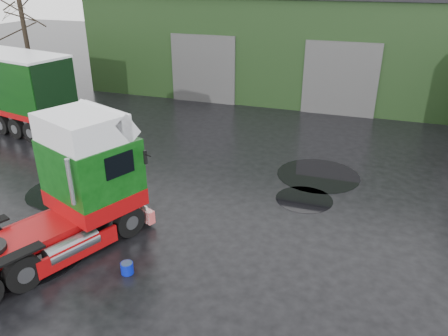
{
  "coord_description": "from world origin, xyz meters",
  "views": [
    {
      "loc": [
        3.71,
        -10.39,
        7.49
      ],
      "look_at": [
        -0.41,
        1.56,
        1.7
      ],
      "focal_mm": 35.0,
      "sensor_mm": 36.0,
      "label": 1
    }
  ],
  "objects_px": {
    "tree_back_a": "(269,2)",
    "warehouse": "(351,42)",
    "wash_bucket": "(127,268)",
    "tree_left": "(24,27)",
    "hero_tractor": "(36,194)"
  },
  "relations": [
    {
      "from": "warehouse",
      "to": "tree_left",
      "type": "height_order",
      "value": "tree_left"
    },
    {
      "from": "warehouse",
      "to": "tree_left",
      "type": "bearing_deg",
      "value": -157.17
    },
    {
      "from": "wash_bucket",
      "to": "tree_left",
      "type": "distance_m",
      "value": 21.17
    },
    {
      "from": "tree_left",
      "to": "tree_back_a",
      "type": "bearing_deg",
      "value": 58.57
    },
    {
      "from": "hero_tractor",
      "to": "wash_bucket",
      "type": "distance_m",
      "value": 3.18
    },
    {
      "from": "tree_back_a",
      "to": "warehouse",
      "type": "bearing_deg",
      "value": -51.34
    },
    {
      "from": "warehouse",
      "to": "tree_left",
      "type": "xyz_separation_m",
      "value": [
        -19.0,
        -8.0,
        1.09
      ]
    },
    {
      "from": "wash_bucket",
      "to": "tree_back_a",
      "type": "distance_m",
      "value": 32.81
    },
    {
      "from": "wash_bucket",
      "to": "warehouse",
      "type": "bearing_deg",
      "value": 80.13
    },
    {
      "from": "wash_bucket",
      "to": "tree_back_a",
      "type": "relative_size",
      "value": 0.04
    },
    {
      "from": "warehouse",
      "to": "hero_tractor",
      "type": "distance_m",
      "value": 23.15
    },
    {
      "from": "tree_left",
      "to": "tree_back_a",
      "type": "xyz_separation_m",
      "value": [
        11.0,
        18.0,
        0.5
      ]
    },
    {
      "from": "warehouse",
      "to": "tree_left",
      "type": "relative_size",
      "value": 3.81
    },
    {
      "from": "warehouse",
      "to": "wash_bucket",
      "type": "relative_size",
      "value": 94.96
    },
    {
      "from": "warehouse",
      "to": "wash_bucket",
      "type": "distance_m",
      "value": 22.75
    }
  ]
}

